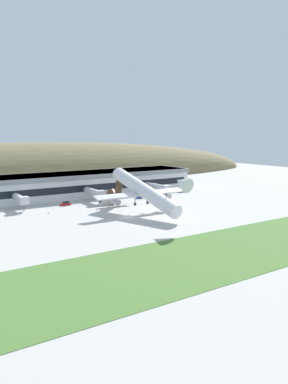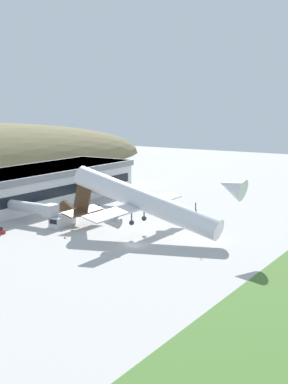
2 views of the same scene
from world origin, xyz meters
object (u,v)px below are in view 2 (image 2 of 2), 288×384
(traffic_cone_1, at_px, (65,237))
(service_car_2, at_px, (95,208))
(jetway_1, at_px, (35,208))
(jetway_2, at_px, (111,191))
(cargo_airplane, at_px, (141,202))
(box_truck, at_px, (63,219))
(service_car_0, at_px, (135,194))

(traffic_cone_1, bearing_deg, service_car_2, 24.82)
(traffic_cone_1, bearing_deg, jetway_1, 65.73)
(service_car_2, bearing_deg, jetway_2, 11.07)
(cargo_airplane, xyz_separation_m, traffic_cone_1, (-11.89, 12.70, -7.47))
(cargo_airplane, bearing_deg, jetway_2, 46.31)
(jetway_1, bearing_deg, jetway_2, -1.91)
(cargo_airplane, height_order, box_truck, cargo_airplane)
(traffic_cone_1, bearing_deg, cargo_airplane, -46.90)
(box_truck, height_order, traffic_cone_1, box_truck)
(service_car_0, relative_size, service_car_2, 1.06)
(service_car_0, distance_m, service_car_2, 25.76)
(jetway_1, xyz_separation_m, box_truck, (2.16, -7.44, -2.45))
(traffic_cone_1, bearing_deg, service_car_0, 17.05)
(jetway_2, bearing_deg, service_car_2, -168.93)
(service_car_2, distance_m, traffic_cone_1, 30.58)
(service_car_0, height_order, box_truck, box_truck)
(jetway_2, bearing_deg, traffic_cone_1, -158.73)
(cargo_airplane, distance_m, service_car_2, 30.89)
(jetway_2, distance_m, service_car_0, 15.48)
(service_car_0, bearing_deg, traffic_cone_1, -162.95)
(jetway_2, xyz_separation_m, service_car_2, (-10.49, -2.05, -3.30))
(box_truck, bearing_deg, jetway_1, 106.20)
(cargo_airplane, relative_size, traffic_cone_1, 84.73)
(cargo_airplane, relative_size, service_car_2, 11.98)
(cargo_airplane, relative_size, service_car_0, 11.30)
(service_car_0, bearing_deg, jetway_2, -174.50)
(jetway_2, bearing_deg, box_truck, -167.51)
(jetway_1, xyz_separation_m, service_car_0, (46.09, 0.41, -3.40))
(jetway_2, distance_m, service_car_2, 11.19)
(service_car_0, distance_m, box_truck, 44.64)
(service_car_0, relative_size, box_truck, 0.61)
(cargo_airplane, distance_m, service_car_0, 51.07)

